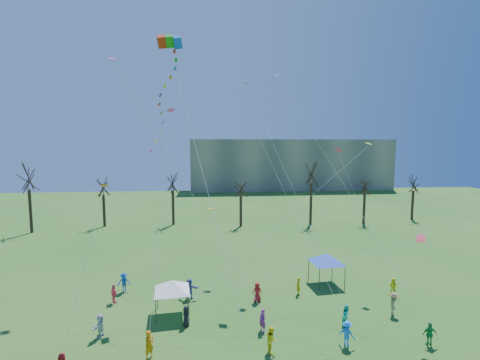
{
  "coord_description": "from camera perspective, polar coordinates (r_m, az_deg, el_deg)",
  "views": [
    {
      "loc": [
        -3.26,
        -18.62,
        13.53
      ],
      "look_at": [
        -0.96,
        5.0,
        11.0
      ],
      "focal_mm": 25.0,
      "sensor_mm": 36.0,
      "label": 1
    }
  ],
  "objects": [
    {
      "name": "canopy_tent_blue",
      "position": [
        34.36,
        14.56,
        -12.81
      ],
      "size": [
        3.95,
        3.95,
        2.97
      ],
      "color": "#3F3F44",
      "rests_on": "ground"
    },
    {
      "name": "festival_crowd",
      "position": [
        27.75,
        0.55,
        -21.09
      ],
      "size": [
        25.79,
        12.26,
        1.84
      ],
      "color": "red",
      "rests_on": "ground"
    },
    {
      "name": "bare_tree_row",
      "position": [
        55.23,
        -2.48,
        -0.91
      ],
      "size": [
        69.28,
        8.67,
        10.99
      ],
      "color": "black",
      "rests_on": "ground"
    },
    {
      "name": "small_kites_aloft",
      "position": [
        29.88,
        1.61,
        6.18
      ],
      "size": [
        26.36,
        19.9,
        33.25
      ],
      "color": "#DD550B",
      "rests_on": "ground"
    },
    {
      "name": "canopy_tent_white",
      "position": [
        28.21,
        -11.52,
        -17.25
      ],
      "size": [
        3.78,
        3.78,
        2.85
      ],
      "color": "#3F3F44",
      "rests_on": "ground"
    },
    {
      "name": "big_box_kite",
      "position": [
        27.33,
        -12.16,
        12.82
      ],
      "size": [
        3.84,
        6.92,
        23.2
      ],
      "color": "red",
      "rests_on": "ground"
    },
    {
      "name": "distant_building",
      "position": [
        103.91,
        8.51,
        2.69
      ],
      "size": [
        60.0,
        14.0,
        15.0
      ],
      "primitive_type": "cube",
      "color": "gray",
      "rests_on": "ground"
    }
  ]
}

